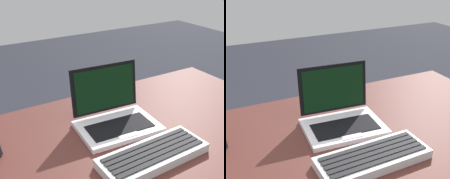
% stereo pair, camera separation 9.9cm
% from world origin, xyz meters
% --- Properties ---
extents(desk, '(1.38, 0.77, 0.75)m').
position_xyz_m(desk, '(0.00, 0.00, 0.65)').
color(desk, '#502620').
rests_on(desk, ground).
extents(laptop_front, '(0.29, 0.23, 0.20)m').
position_xyz_m(laptop_front, '(0.03, 0.10, 0.79)').
color(laptop_front, silver).
rests_on(laptop_front, desk).
extents(external_keyboard, '(0.34, 0.14, 0.03)m').
position_xyz_m(external_keyboard, '(0.02, -0.13, 0.77)').
color(external_keyboard, silver).
rests_on(external_keyboard, desk).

